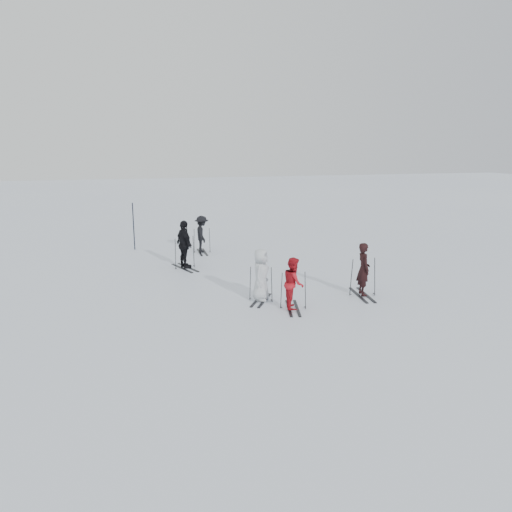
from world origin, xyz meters
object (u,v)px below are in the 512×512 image
Objects in this scene: piste_marker at (134,226)px; skier_grey at (261,275)px; skier_red at (293,284)px; skier_uphill_left at (184,245)px; skier_uphill_far at (202,235)px; skier_near_dark at (363,270)px.

skier_grey is at bearing -68.59° from piste_marker.
piste_marker is at bearing 36.59° from skier_red.
skier_uphill_left reaches higher than skier_red.
skier_grey is 7.89m from skier_uphill_far.
skier_uphill_far is at bearing -42.02° from skier_uphill_left.
skier_uphill_far reaches higher than skier_red.
skier_red is 0.82× the size of skier_uphill_left.
piste_marker reaches higher than skier_grey.
skier_red is at bearing 112.21° from skier_near_dark.
skier_red is 0.94× the size of skier_grey.
piste_marker is (-1.87, 4.41, 0.16)m from skier_uphill_left.
skier_near_dark is at bearing -151.70° from skier_uphill_far.
skier_grey reaches higher than skier_red.
skier_grey is at bearing -173.58° from skier_uphill_far.
skier_near_dark reaches higher than skier_red.
skier_grey is at bearing 48.86° from skier_red.
skier_red is at bearing -67.04° from piste_marker.
skier_near_dark is at bearing -65.50° from skier_grey.
piste_marker is (-4.44, 10.49, 0.33)m from skier_red.
skier_red is at bearing -169.41° from skier_uphill_far.
skier_red is 6.60m from skier_uphill_left.
piste_marker is (-3.70, 9.43, 0.28)m from skier_grey.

